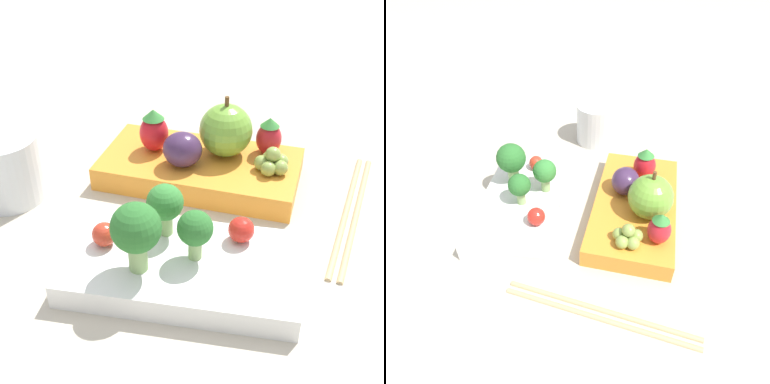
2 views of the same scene
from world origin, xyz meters
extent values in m
plane|color=#BCB29E|center=(0.00, 0.00, 0.00)|extent=(4.00, 4.00, 0.00)
cube|color=white|center=(-0.01, 0.08, 0.01)|extent=(0.20, 0.11, 0.02)
cube|color=orange|center=(0.00, -0.08, 0.01)|extent=(0.22, 0.13, 0.03)
cylinder|color=#93B770|center=(0.02, 0.10, 0.03)|extent=(0.02, 0.02, 0.02)
sphere|color=#2D702D|center=(0.02, 0.10, 0.06)|extent=(0.04, 0.04, 0.04)
cylinder|color=#93B770|center=(0.01, 0.05, 0.03)|extent=(0.01, 0.01, 0.02)
sphere|color=#388438|center=(0.01, 0.05, 0.06)|extent=(0.03, 0.03, 0.03)
cylinder|color=#93B770|center=(-0.02, 0.07, 0.03)|extent=(0.01, 0.01, 0.02)
sphere|color=#2D702D|center=(-0.02, 0.07, 0.05)|extent=(0.03, 0.03, 0.03)
sphere|color=red|center=(-0.06, 0.05, 0.03)|extent=(0.02, 0.02, 0.02)
sphere|color=red|center=(0.06, 0.07, 0.03)|extent=(0.02, 0.02, 0.02)
sphere|color=#70A838|center=(-0.02, -0.09, 0.05)|extent=(0.06, 0.06, 0.06)
cylinder|color=brown|center=(-0.02, -0.09, 0.09)|extent=(0.00, 0.00, 0.01)
ellipsoid|color=red|center=(0.05, -0.09, 0.05)|extent=(0.03, 0.03, 0.04)
cone|color=#388438|center=(0.05, -0.09, 0.07)|extent=(0.02, 0.02, 0.01)
ellipsoid|color=red|center=(-0.07, -0.10, 0.04)|extent=(0.03, 0.03, 0.03)
cone|color=#388438|center=(-0.07, -0.10, 0.06)|extent=(0.02, 0.02, 0.01)
ellipsoid|color=#42284C|center=(0.02, -0.06, 0.04)|extent=(0.04, 0.04, 0.04)
sphere|color=#8EA84C|center=(-0.07, -0.07, 0.03)|extent=(0.02, 0.02, 0.02)
sphere|color=#8EA84C|center=(-0.07, -0.06, 0.03)|extent=(0.02, 0.02, 0.02)
sphere|color=#8EA84C|center=(-0.08, -0.06, 0.03)|extent=(0.02, 0.02, 0.02)
sphere|color=#8EA84C|center=(-0.08, -0.07, 0.03)|extent=(0.02, 0.02, 0.02)
sphere|color=#8EA84C|center=(-0.07, -0.08, 0.03)|extent=(0.02, 0.02, 0.02)
sphere|color=#8EA84C|center=(-0.08, -0.07, 0.04)|extent=(0.02, 0.02, 0.02)
cylinder|color=silver|center=(0.19, -0.01, 0.03)|extent=(0.07, 0.07, 0.07)
cylinder|color=tan|center=(-0.15, -0.04, 0.00)|extent=(0.05, 0.21, 0.01)
cylinder|color=tan|center=(-0.16, -0.04, 0.00)|extent=(0.05, 0.21, 0.01)
camera|label=1|loc=(-0.08, 0.40, 0.32)|focal=50.00mm
camera|label=2|loc=(-0.35, -0.04, 0.33)|focal=32.00mm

